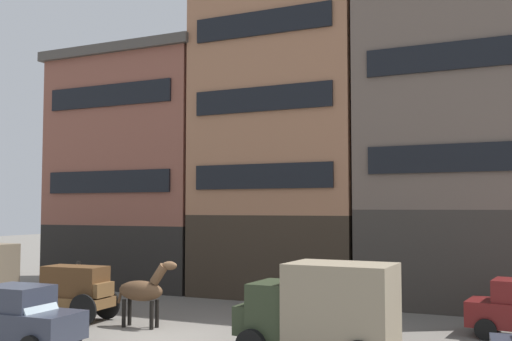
{
  "coord_description": "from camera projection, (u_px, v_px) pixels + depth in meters",
  "views": [
    {
      "loc": [
        10.65,
        -16.44,
        4.11
      ],
      "look_at": [
        2.16,
        2.13,
        5.39
      ],
      "focal_mm": 41.95,
      "sensor_mm": 36.0,
      "label": 1
    }
  ],
  "objects": [
    {
      "name": "sedan_dark",
      "position": [
        19.0,
        317.0,
        17.44
      ],
      "size": [
        3.75,
        1.96,
        1.83
      ],
      "color": "#333847",
      "rests_on": "ground_plane"
    },
    {
      "name": "building_center_left",
      "position": [
        287.0,
        107.0,
        29.35
      ],
      "size": [
        8.33,
        6.65,
        18.03
      ],
      "color": "#33281E",
      "rests_on": "ground_plane"
    },
    {
      "name": "building_center_right",
      "position": [
        470.0,
        111.0,
        25.78
      ],
      "size": [
        9.33,
        6.65,
        16.49
      ],
      "color": "#38332D",
      "rests_on": "ground_plane"
    },
    {
      "name": "building_far_left",
      "position": [
        144.0,
        169.0,
        32.67
      ],
      "size": [
        9.23,
        6.65,
        12.44
      ],
      "color": "black",
      "rests_on": "ground_plane"
    },
    {
      "name": "draft_horse",
      "position": [
        143.0,
        290.0,
        20.6
      ],
      "size": [
        2.35,
        0.71,
        2.3
      ],
      "color": "#513823",
      "rests_on": "ground_plane"
    },
    {
      "name": "ground_plane",
      "position": [
        167.0,
        337.0,
        19.09
      ],
      "size": [
        120.0,
        120.0,
        0.0
      ],
      "primitive_type": "plane",
      "color": "slate"
    },
    {
      "name": "delivery_truck_far",
      "position": [
        321.0,
        307.0,
        16.25
      ],
      "size": [
        4.38,
        2.19,
        2.62
      ],
      "color": "#2D3823",
      "rests_on": "ground_plane"
    },
    {
      "name": "cargo_wagon",
      "position": [
        76.0,
        289.0,
        21.81
      ],
      "size": [
        2.99,
        1.68,
        1.98
      ],
      "color": "brown",
      "rests_on": "ground_plane"
    },
    {
      "name": "pedestrian_officer",
      "position": [
        78.0,
        280.0,
        25.98
      ],
      "size": [
        0.51,
        0.51,
        1.79
      ],
      "color": "#38332D",
      "rests_on": "ground_plane"
    }
  ]
}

